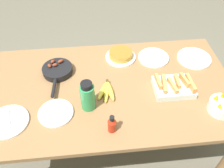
{
  "coord_description": "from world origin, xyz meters",
  "views": [
    {
      "loc": [
        -0.12,
        -1.13,
        1.96
      ],
      "look_at": [
        0.0,
        0.0,
        0.76
      ],
      "focal_mm": 38.0,
      "sensor_mm": 36.0,
      "label": 1
    }
  ],
  "objects_px": {
    "skillet": "(57,70)",
    "frittata_plate_center": "(121,55)",
    "melon_tray": "(174,86)",
    "empty_plate_far_left": "(8,122)",
    "banana_bunch": "(107,90)",
    "fruit_bowl_mango": "(222,106)",
    "water_bottle": "(88,96)",
    "empty_plate_near_front": "(194,58)",
    "hot_sauce_bottle": "(112,124)",
    "empty_plate_mid_edge": "(56,113)",
    "empty_plate_far_right": "(153,58)"
  },
  "relations": [
    {
      "from": "empty_plate_far_right",
      "to": "frittata_plate_center",
      "type": "bearing_deg",
      "value": 172.64
    },
    {
      "from": "skillet",
      "to": "fruit_bowl_mango",
      "type": "relative_size",
      "value": 2.28
    },
    {
      "from": "melon_tray",
      "to": "empty_plate_far_left",
      "type": "height_order",
      "value": "melon_tray"
    },
    {
      "from": "empty_plate_near_front",
      "to": "empty_plate_mid_edge",
      "type": "height_order",
      "value": "same"
    },
    {
      "from": "frittata_plate_center",
      "to": "empty_plate_near_front",
      "type": "bearing_deg",
      "value": -7.28
    },
    {
      "from": "skillet",
      "to": "banana_bunch",
      "type": "bearing_deg",
      "value": 60.51
    },
    {
      "from": "empty_plate_far_right",
      "to": "water_bottle",
      "type": "xyz_separation_m",
      "value": [
        -0.53,
        -0.43,
        0.1
      ]
    },
    {
      "from": "empty_plate_mid_edge",
      "to": "water_bottle",
      "type": "relative_size",
      "value": 1.02
    },
    {
      "from": "melon_tray",
      "to": "water_bottle",
      "type": "height_order",
      "value": "water_bottle"
    },
    {
      "from": "water_bottle",
      "to": "melon_tray",
      "type": "bearing_deg",
      "value": 8.5
    },
    {
      "from": "fruit_bowl_mango",
      "to": "water_bottle",
      "type": "xyz_separation_m",
      "value": [
        -0.84,
        0.11,
        0.06
      ]
    },
    {
      "from": "empty_plate_far_left",
      "to": "empty_plate_far_right",
      "type": "distance_m",
      "value": 1.14
    },
    {
      "from": "water_bottle",
      "to": "hot_sauce_bottle",
      "type": "distance_m",
      "value": 0.24
    },
    {
      "from": "skillet",
      "to": "frittata_plate_center",
      "type": "relative_size",
      "value": 1.62
    },
    {
      "from": "empty_plate_near_front",
      "to": "water_bottle",
      "type": "bearing_deg",
      "value": -155.18
    },
    {
      "from": "empty_plate_far_left",
      "to": "fruit_bowl_mango",
      "type": "xyz_separation_m",
      "value": [
        1.34,
        -0.04,
        0.03
      ]
    },
    {
      "from": "melon_tray",
      "to": "fruit_bowl_mango",
      "type": "distance_m",
      "value": 0.32
    },
    {
      "from": "melon_tray",
      "to": "empty_plate_far_left",
      "type": "bearing_deg",
      "value": -171.47
    },
    {
      "from": "frittata_plate_center",
      "to": "skillet",
      "type": "bearing_deg",
      "value": -165.49
    },
    {
      "from": "empty_plate_far_left",
      "to": "empty_plate_far_right",
      "type": "height_order",
      "value": "same"
    },
    {
      "from": "frittata_plate_center",
      "to": "empty_plate_near_front",
      "type": "xyz_separation_m",
      "value": [
        0.58,
        -0.07,
        -0.02
      ]
    },
    {
      "from": "fruit_bowl_mango",
      "to": "empty_plate_mid_edge",
      "type": "bearing_deg",
      "value": 175.9
    },
    {
      "from": "melon_tray",
      "to": "water_bottle",
      "type": "relative_size",
      "value": 1.23
    },
    {
      "from": "melon_tray",
      "to": "empty_plate_near_front",
      "type": "relative_size",
      "value": 1.02
    },
    {
      "from": "frittata_plate_center",
      "to": "empty_plate_far_left",
      "type": "bearing_deg",
      "value": -144.91
    },
    {
      "from": "empty_plate_far_right",
      "to": "empty_plate_mid_edge",
      "type": "bearing_deg",
      "value": -147.52
    },
    {
      "from": "melon_tray",
      "to": "empty_plate_far_right",
      "type": "xyz_separation_m",
      "value": [
        -0.06,
        0.34,
        -0.03
      ]
    },
    {
      "from": "skillet",
      "to": "empty_plate_mid_edge",
      "type": "xyz_separation_m",
      "value": [
        0.01,
        -0.38,
        -0.02
      ]
    },
    {
      "from": "skillet",
      "to": "fruit_bowl_mango",
      "type": "bearing_deg",
      "value": 70.55
    },
    {
      "from": "empty_plate_mid_edge",
      "to": "fruit_bowl_mango",
      "type": "xyz_separation_m",
      "value": [
        1.05,
        -0.08,
        0.03
      ]
    },
    {
      "from": "skillet",
      "to": "empty_plate_far_right",
      "type": "xyz_separation_m",
      "value": [
        0.75,
        0.09,
        -0.02
      ]
    },
    {
      "from": "water_bottle",
      "to": "empty_plate_far_right",
      "type": "bearing_deg",
      "value": 39.26
    },
    {
      "from": "water_bottle",
      "to": "empty_plate_near_front",
      "type": "bearing_deg",
      "value": 24.82
    },
    {
      "from": "skillet",
      "to": "melon_tray",
      "type": "bearing_deg",
      "value": 76.38
    },
    {
      "from": "banana_bunch",
      "to": "water_bottle",
      "type": "height_order",
      "value": "water_bottle"
    },
    {
      "from": "frittata_plate_center",
      "to": "empty_plate_near_front",
      "type": "relative_size",
      "value": 0.9
    },
    {
      "from": "banana_bunch",
      "to": "empty_plate_near_front",
      "type": "height_order",
      "value": "banana_bunch"
    },
    {
      "from": "empty_plate_near_front",
      "to": "water_bottle",
      "type": "height_order",
      "value": "water_bottle"
    },
    {
      "from": "frittata_plate_center",
      "to": "empty_plate_far_right",
      "type": "height_order",
      "value": "frittata_plate_center"
    },
    {
      "from": "skillet",
      "to": "water_bottle",
      "type": "height_order",
      "value": "water_bottle"
    },
    {
      "from": "banana_bunch",
      "to": "fruit_bowl_mango",
      "type": "bearing_deg",
      "value": -17.58
    },
    {
      "from": "melon_tray",
      "to": "empty_plate_far_right",
      "type": "height_order",
      "value": "melon_tray"
    },
    {
      "from": "skillet",
      "to": "empty_plate_far_right",
      "type": "distance_m",
      "value": 0.75
    },
    {
      "from": "skillet",
      "to": "empty_plate_mid_edge",
      "type": "bearing_deg",
      "value": 4.86
    },
    {
      "from": "empty_plate_near_front",
      "to": "hot_sauce_bottle",
      "type": "xyz_separation_m",
      "value": [
        -0.71,
        -0.58,
        0.05
      ]
    },
    {
      "from": "empty_plate_mid_edge",
      "to": "empty_plate_far_left",
      "type": "bearing_deg",
      "value": -172.72
    },
    {
      "from": "banana_bunch",
      "to": "empty_plate_far_left",
      "type": "height_order",
      "value": "banana_bunch"
    },
    {
      "from": "empty_plate_near_front",
      "to": "empty_plate_far_left",
      "type": "distance_m",
      "value": 1.42
    },
    {
      "from": "banana_bunch",
      "to": "empty_plate_near_front",
      "type": "xyz_separation_m",
      "value": [
        0.72,
        0.28,
        -0.01
      ]
    },
    {
      "from": "empty_plate_far_right",
      "to": "skillet",
      "type": "bearing_deg",
      "value": -172.91
    }
  ]
}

